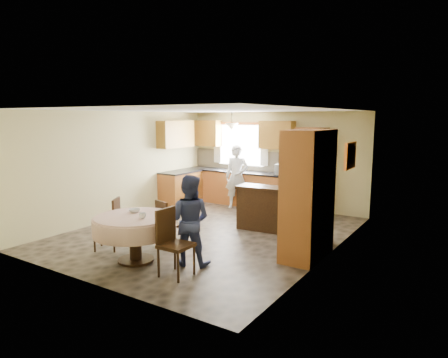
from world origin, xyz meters
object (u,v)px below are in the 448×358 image
chair_back (166,222)px  person_dining (189,220)px  cupboard (308,195)px  chair_left (111,221)px  person_sink (237,177)px  sideboard (266,210)px  dining_table (135,226)px  oven_tower (311,171)px  chair_right (172,239)px

chair_back → person_dining: bearing=168.6°
cupboard → chair_left: bearing=-154.0°
chair_left → person_sink: person_sink is taller
sideboard → person_dining: 2.48m
sideboard → person_sink: person_sink is taller
sideboard → dining_table: size_ratio=0.90×
oven_tower → person_dining: bearing=-95.3°
cupboard → dining_table: size_ratio=1.60×
cupboard → dining_table: cupboard is taller
dining_table → cupboard: bearing=36.9°
cupboard → chair_back: cupboard is taller
oven_tower → dining_table: size_ratio=1.57×
cupboard → oven_tower: bearing=109.8°
oven_tower → cupboard: size_ratio=0.98×
chair_back → person_sink: (-0.60, 3.48, 0.34)m
oven_tower → sideboard: 1.97m
sideboard → oven_tower: bearing=76.5°
cupboard → person_sink: (-2.94, 2.58, -0.26)m
person_dining → oven_tower: bearing=-114.7°
oven_tower → cupboard: (1.07, -2.97, 0.02)m
chair_right → chair_back: bearing=44.9°
oven_tower → chair_right: bearing=-94.1°
oven_tower → chair_left: bearing=-114.4°
chair_back → cupboard: bearing=-143.4°
sideboard → chair_right: size_ratio=1.20×
chair_right → person_sink: bearing=19.3°
sideboard → chair_left: chair_left is taller
dining_table → person_dining: (0.83, 0.38, 0.13)m
cupboard → chair_left: 3.50m
chair_back → person_dining: size_ratio=0.60×
chair_back → sideboard: bearing=-100.7°
chair_back → chair_right: bearing=150.1°
chair_left → chair_back: bearing=97.3°
sideboard → chair_right: (-0.07, -2.95, 0.13)m
oven_tower → chair_back: (-1.26, -3.87, -0.58)m
sideboard → dining_table: bearing=-113.8°
dining_table → chair_back: 0.83m
chair_back → chair_right: 1.31m
dining_table → chair_left: chair_left is taller
chair_left → chair_back: 0.98m
oven_tower → chair_right: oven_tower is taller
sideboard → dining_table: (-0.96, -2.84, 0.16)m
cupboard → dining_table: bearing=-143.1°
person_dining → chair_back: bearing=-46.2°
dining_table → oven_tower: bearing=75.3°
sideboard → chair_right: chair_right is taller
oven_tower → chair_left: size_ratio=2.27×
person_sink → person_dining: (1.47, -3.92, -0.09)m
chair_left → person_dining: person_dining is taller
person_sink → person_dining: bearing=-91.4°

